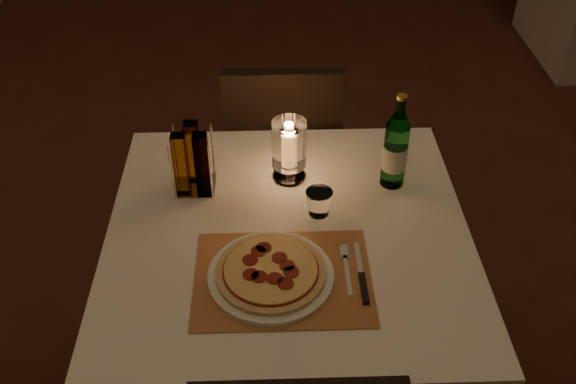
{
  "coord_description": "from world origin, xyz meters",
  "views": [
    {
      "loc": [
        0.16,
        -1.99,
        1.93
      ],
      "look_at": [
        0.2,
        -0.66,
        0.86
      ],
      "focal_mm": 40.0,
      "sensor_mm": 36.0,
      "label": 1
    }
  ],
  "objects_px": {
    "pizza": "(271,271)",
    "water_bottle": "(395,150)",
    "chair_far": "(282,141)",
    "plate": "(271,276)",
    "main_table": "(288,317)",
    "hurricane_candle": "(289,146)",
    "tumbler": "(319,203)"
  },
  "relations": [
    {
      "from": "pizza",
      "to": "water_bottle",
      "type": "relative_size",
      "value": 0.93
    },
    {
      "from": "chair_far",
      "to": "pizza",
      "type": "distance_m",
      "value": 0.92
    },
    {
      "from": "pizza",
      "to": "water_bottle",
      "type": "height_order",
      "value": "water_bottle"
    },
    {
      "from": "chair_far",
      "to": "plate",
      "type": "height_order",
      "value": "chair_far"
    },
    {
      "from": "main_table",
      "to": "pizza",
      "type": "relative_size",
      "value": 3.57
    },
    {
      "from": "main_table",
      "to": "hurricane_candle",
      "type": "height_order",
      "value": "hurricane_candle"
    },
    {
      "from": "tumbler",
      "to": "water_bottle",
      "type": "distance_m",
      "value": 0.28
    },
    {
      "from": "chair_far",
      "to": "water_bottle",
      "type": "bearing_deg",
      "value": -58.17
    },
    {
      "from": "tumbler",
      "to": "main_table",
      "type": "bearing_deg",
      "value": -141.52
    },
    {
      "from": "pizza",
      "to": "tumbler",
      "type": "xyz_separation_m",
      "value": [
        0.14,
        0.25,
        0.01
      ]
    },
    {
      "from": "pizza",
      "to": "water_bottle",
      "type": "xyz_separation_m",
      "value": [
        0.37,
        0.38,
        0.09
      ]
    },
    {
      "from": "chair_far",
      "to": "plate",
      "type": "distance_m",
      "value": 0.92
    },
    {
      "from": "main_table",
      "to": "chair_far",
      "type": "xyz_separation_m",
      "value": [
        0.0,
        0.71,
        0.18
      ]
    },
    {
      "from": "pizza",
      "to": "water_bottle",
      "type": "bearing_deg",
      "value": 46.12
    },
    {
      "from": "main_table",
      "to": "pizza",
      "type": "xyz_separation_m",
      "value": [
        -0.05,
        -0.18,
        0.39
      ]
    },
    {
      "from": "plate",
      "to": "water_bottle",
      "type": "distance_m",
      "value": 0.54
    },
    {
      "from": "tumbler",
      "to": "hurricane_candle",
      "type": "distance_m",
      "value": 0.2
    },
    {
      "from": "main_table",
      "to": "water_bottle",
      "type": "distance_m",
      "value": 0.62
    },
    {
      "from": "plate",
      "to": "hurricane_candle",
      "type": "distance_m",
      "value": 0.44
    },
    {
      "from": "main_table",
      "to": "tumbler",
      "type": "height_order",
      "value": "tumbler"
    },
    {
      "from": "hurricane_candle",
      "to": "tumbler",
      "type": "bearing_deg",
      "value": -65.18
    },
    {
      "from": "plate",
      "to": "pizza",
      "type": "distance_m",
      "value": 0.02
    },
    {
      "from": "water_bottle",
      "to": "hurricane_candle",
      "type": "xyz_separation_m",
      "value": [
        -0.31,
        0.04,
        -0.01
      ]
    },
    {
      "from": "chair_far",
      "to": "hurricane_candle",
      "type": "relative_size",
      "value": 4.55
    },
    {
      "from": "hurricane_candle",
      "to": "chair_far",
      "type": "bearing_deg",
      "value": 91.24
    },
    {
      "from": "tumbler",
      "to": "chair_far",
      "type": "bearing_deg",
      "value": 97.85
    },
    {
      "from": "plate",
      "to": "pizza",
      "type": "height_order",
      "value": "pizza"
    },
    {
      "from": "chair_far",
      "to": "main_table",
      "type": "bearing_deg",
      "value": -90.0
    },
    {
      "from": "main_table",
      "to": "water_bottle",
      "type": "height_order",
      "value": "water_bottle"
    },
    {
      "from": "main_table",
      "to": "tumbler",
      "type": "xyz_separation_m",
      "value": [
        0.09,
        0.07,
        0.4
      ]
    },
    {
      "from": "pizza",
      "to": "hurricane_candle",
      "type": "distance_m",
      "value": 0.43
    },
    {
      "from": "plate",
      "to": "tumbler",
      "type": "distance_m",
      "value": 0.29
    }
  ]
}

